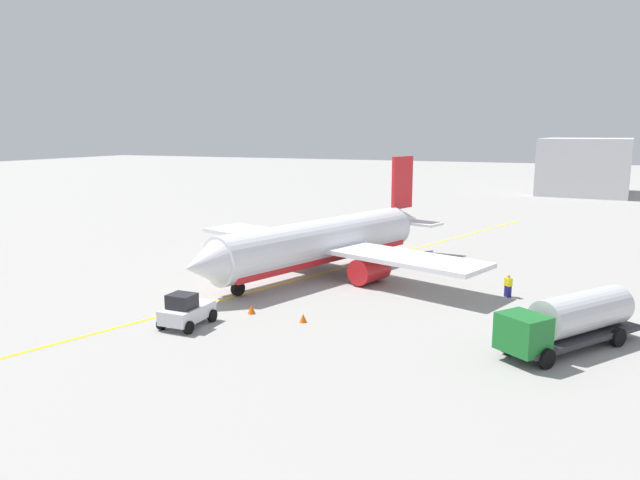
% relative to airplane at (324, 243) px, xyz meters
% --- Properties ---
extents(ground_plane, '(400.00, 400.00, 0.00)m').
position_rel_airplane_xyz_m(ground_plane, '(0.45, -0.15, -2.70)').
color(ground_plane, '#9E9B96').
extents(airplane, '(28.65, 29.27, 9.77)m').
position_rel_airplane_xyz_m(airplane, '(0.00, 0.00, 0.00)').
color(airplane, white).
rests_on(airplane, ground).
extents(fuel_tanker, '(9.65, 7.81, 3.15)m').
position_rel_airplane_xyz_m(fuel_tanker, '(11.24, 19.98, -0.98)').
color(fuel_tanker, '#2D2D33').
rests_on(fuel_tanker, ground).
extents(pushback_tug, '(3.61, 2.32, 2.20)m').
position_rel_airplane_xyz_m(pushback_tug, '(16.62, -2.37, -1.69)').
color(pushback_tug, silver).
rests_on(pushback_tug, ground).
extents(refueling_worker, '(0.62, 0.63, 1.71)m').
position_rel_airplane_xyz_m(refueling_worker, '(1.47, 15.64, -1.88)').
color(refueling_worker, navy).
rests_on(refueling_worker, ground).
extents(safety_cone_nose, '(0.55, 0.55, 0.61)m').
position_rel_airplane_xyz_m(safety_cone_nose, '(12.73, 0.12, -2.40)').
color(safety_cone_nose, '#F2590F').
rests_on(safety_cone_nose, ground).
extents(safety_cone_wingtip, '(0.51, 0.51, 0.56)m').
position_rel_airplane_xyz_m(safety_cone_wingtip, '(12.99, 4.12, -2.42)').
color(safety_cone_wingtip, '#F2590F').
rests_on(safety_cone_wingtip, ground).
extents(distant_hangar, '(23.14, 17.73, 10.89)m').
position_rel_airplane_xyz_m(distant_hangar, '(-83.27, 21.13, 2.74)').
color(distant_hangar, silver).
rests_on(distant_hangar, ground).
extents(taxi_line_marking, '(78.69, 26.33, 0.01)m').
position_rel_airplane_xyz_m(taxi_line_marking, '(0.45, -0.15, -2.69)').
color(taxi_line_marking, yellow).
rests_on(taxi_line_marking, ground).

